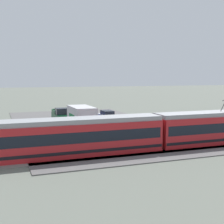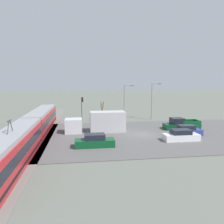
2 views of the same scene
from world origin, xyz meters
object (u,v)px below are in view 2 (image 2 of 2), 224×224
Objects in this scene: sedan_car_0 at (181,136)px; light_rail_tram at (31,130)px; box_truck at (99,123)px; sedan_car_2 at (95,141)px; traffic_light_pole at (82,105)px; pickup_truck at (181,125)px; sedan_car_1 at (186,131)px; street_tree at (102,111)px; no_parking_sign at (94,115)px; street_lamp_near_crossing at (125,99)px; street_lamp_mid_block at (153,98)px.

light_rail_tram is at bearing -95.41° from sedan_car_0.
light_rail_tram is at bearing 116.71° from box_truck.
traffic_light_pole is (17.98, 1.33, 2.39)m from sedan_car_2.
sedan_car_2 is at bearing 118.02° from pickup_truck.
pickup_truck is at bearing -15.90° from sedan_car_1.
light_rail_tram is 6.73× the size of traffic_light_pole.
sedan_car_1 is (-3.97, -12.28, -0.83)m from box_truck.
light_rail_tram is 19.00m from street_tree.
sedan_car_1 is 18.61m from no_parking_sign.
street_lamp_near_crossing is (17.97, -7.44, 3.47)m from sedan_car_2.
traffic_light_pole is at bearing 57.65° from pickup_truck.
street_tree is (18.72, -2.73, 1.01)m from sedan_car_2.
traffic_light_pole is 0.66× the size of street_lamp_near_crossing.
traffic_light_pole reaches higher than sedan_car_0.
sedan_car_0 is (-1.85, -19.51, -0.94)m from light_rail_tram.
box_truck is 9.69m from no_parking_sign.
box_truck is at bearing -122.15° from sedan_car_0.
street_tree is at bearing 171.70° from sedan_car_2.
sedan_car_1 is at bearing -178.22° from street_lamp_mid_block.
traffic_light_pole is 2.96m from no_parking_sign.
street_lamp_mid_block reaches higher than sedan_car_2.
box_truck is at bearing 90.72° from pickup_truck.
sedan_car_0 is at bearing -166.26° from street_lamp_near_crossing.
sedan_car_2 is (-7.65, 1.24, -0.81)m from box_truck.
street_lamp_mid_block reaches higher than sedan_car_1.
street_tree reaches higher than sedan_car_2.
sedan_car_0 is at bearing -153.33° from street_tree.
light_rail_tram is 25.73m from street_lamp_mid_block.
pickup_truck is 1.24× the size of traffic_light_pole.
street_lamp_mid_block is at bearing -50.16° from box_truck.
sedan_car_2 reaches higher than sedan_car_0.
sedan_car_1 is at bearing -133.91° from traffic_light_pole.
sedan_car_1 is 0.93× the size of sedan_car_2.
light_rail_tram is at bearing 134.14° from street_lamp_near_crossing.
street_lamp_near_crossing is at bearing 157.51° from sedan_car_2.
no_parking_sign is (-0.65, -2.21, -1.86)m from traffic_light_pole.
light_rail_tram is at bearing 124.59° from street_lamp_mid_block.
street_lamp_near_crossing is (-0.01, -8.77, 1.08)m from traffic_light_pole.
street_lamp_near_crossing is (16.80, 4.11, 3.50)m from sedan_car_0.
sedan_car_1 is at bearing 164.10° from pickup_truck.
light_rail_tram reaches higher than box_truck.
traffic_light_pole is 8.84m from street_lamp_near_crossing.
sedan_car_2 is 0.63× the size of street_lamp_mid_block.
street_tree is 5.36m from street_lamp_near_crossing.
no_parking_sign is at bearing 177.08° from sedan_car_2.
street_tree is (10.90, 11.97, 0.95)m from pickup_truck.
no_parking_sign is (16.16, 10.66, 0.56)m from sedan_car_0.
sedan_car_2 is at bearing -175.77° from traffic_light_pole.
traffic_light_pole is 1.25× the size of street_tree.
sedan_car_1 is at bearing -107.92° from box_truck.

